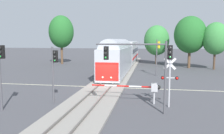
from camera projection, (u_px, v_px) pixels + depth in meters
name	position (u px, v px, depth m)	size (l,w,h in m)	color
ground_plane	(106.00, 87.00, 26.03)	(220.00, 220.00, 0.00)	#47474C
road_centre_stripe	(106.00, 87.00, 26.03)	(44.00, 0.20, 0.01)	beige
railway_track	(106.00, 86.00, 26.01)	(4.40, 80.00, 0.32)	gray
commuter_train	(124.00, 53.00, 43.64)	(3.04, 38.02, 5.16)	#B2B7C1
crossing_gate_near	(146.00, 88.00, 19.18)	(5.90, 0.40, 1.80)	#B7B7BC
crossing_signal_mast	(170.00, 77.00, 18.07)	(1.36, 0.44, 4.10)	#B2B2B7
traffic_signal_near_left	(1.00, 64.00, 17.10)	(0.53, 0.38, 5.30)	#4C4C51
traffic_signal_median	(54.00, 66.00, 19.06)	(0.53, 0.38, 4.82)	#4C4C51
traffic_signal_far_side	(158.00, 52.00, 33.75)	(0.53, 0.38, 5.41)	#4C4C51
traffic_signal_near_right	(144.00, 59.00, 16.42)	(5.53, 0.38, 5.32)	#4C4C51
pine_left_background	(61.00, 32.00, 49.96)	(5.42, 5.42, 10.62)	brown
maple_right_background	(215.00, 39.00, 40.63)	(4.47, 4.47, 8.46)	#4C3828
elm_centre_background	(157.00, 40.00, 49.31)	(5.40, 5.40, 8.45)	#4C3828
oak_far_right	(190.00, 35.00, 42.82)	(5.92, 5.92, 9.76)	brown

